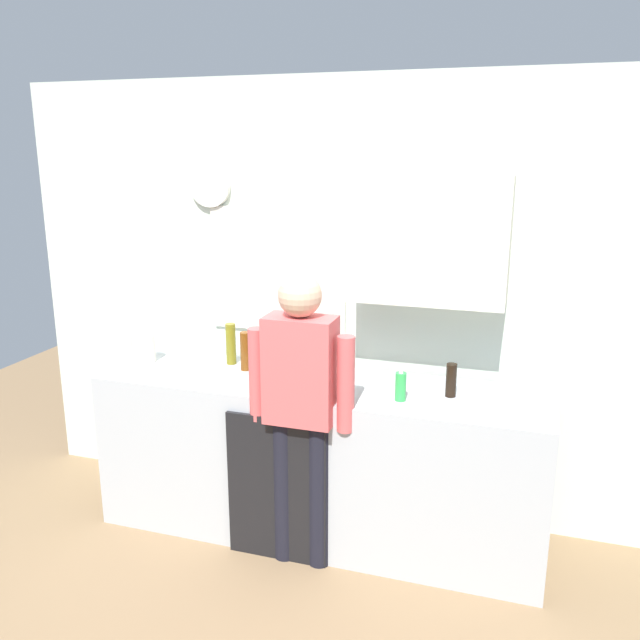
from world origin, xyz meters
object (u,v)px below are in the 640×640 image
coffee_maker (315,365)px  bottle_olive_oil (231,344)px  cup_terracotta_mug (296,360)px  bottle_amber_beer (245,351)px  person_at_sink (301,398)px  bottle_dark_sauce (451,380)px  storage_canister (144,348)px  cup_yellow_cup (288,368)px  dish_soap (401,386)px

coffee_maker → bottle_olive_oil: (-0.63, 0.28, -0.02)m
coffee_maker → cup_terracotta_mug: size_ratio=3.59×
bottle_amber_beer → person_at_sink: bearing=-38.6°
cup_terracotta_mug → person_at_sink: bearing=-67.8°
bottle_olive_oil → bottle_dark_sauce: bottle_olive_oil is taller
bottle_amber_beer → storage_canister: size_ratio=1.35×
coffee_maker → cup_yellow_cup: (-0.23, 0.20, -0.10)m
storage_canister → bottle_olive_oil: bearing=13.3°
cup_yellow_cup → storage_canister: storage_canister is taller
cup_yellow_cup → person_at_sink: bearing=-60.8°
person_at_sink → dish_soap: bearing=6.6°
dish_soap → storage_canister: 1.63m
coffee_maker → cup_terracotta_mug: (-0.23, 0.34, -0.10)m
bottle_olive_oil → dish_soap: size_ratio=1.39×
bottle_amber_beer → cup_yellow_cup: bearing=-1.4°
bottle_olive_oil → bottle_dark_sauce: bearing=-6.1°
bottle_amber_beer → cup_terracotta_mug: bottle_amber_beer is taller
cup_yellow_cup → dish_soap: size_ratio=0.47×
cup_yellow_cup → cup_terracotta_mug: size_ratio=0.92×
bottle_dark_sauce → cup_terracotta_mug: bearing=168.0°
bottle_dark_sauce → dish_soap: (-0.24, -0.14, -0.01)m
cup_terracotta_mug → storage_canister: 0.94m
bottle_dark_sauce → storage_canister: (-1.86, 0.02, -0.00)m
coffee_maker → dish_soap: size_ratio=1.83×
coffee_maker → bottle_amber_beer: 0.54m
cup_yellow_cup → cup_terracotta_mug: (-0.00, 0.14, 0.00)m
bottle_dark_sauce → cup_yellow_cup: bearing=176.4°
coffee_maker → bottle_amber_beer: (-0.50, 0.20, -0.03)m
bottle_dark_sauce → cup_yellow_cup: bottle_dark_sauce is taller
bottle_dark_sauce → person_at_sink: size_ratio=0.11×
cup_terracotta_mug → cup_yellow_cup: bearing=-89.5°
bottle_olive_oil → cup_yellow_cup: size_ratio=2.94×
bottle_olive_oil → bottle_amber_beer: bearing=-31.1°
bottle_dark_sauce → storage_canister: 1.86m
dish_soap → coffee_maker: bearing=-179.7°
bottle_dark_sauce → cup_yellow_cup: size_ratio=2.12×
bottle_dark_sauce → cup_terracotta_mug: (-0.94, 0.20, -0.04)m
coffee_maker → person_at_sink: (-0.02, -0.18, -0.12)m
bottle_dark_sauce → person_at_sink: 0.80m
person_at_sink → cup_terracotta_mug: bearing=98.4°
bottle_amber_beer → person_at_sink: (0.48, -0.38, -0.09)m
cup_yellow_cup → storage_canister: size_ratio=0.50×
bottle_olive_oil → cup_yellow_cup: 0.42m
cup_yellow_cup → dish_soap: dish_soap is taller
bottle_amber_beer → bottle_dark_sauce: size_ratio=1.28×
storage_canister → person_at_sink: (1.14, -0.34, -0.06)m
coffee_maker → bottle_amber_beer: coffee_maker is taller
bottle_amber_beer → person_at_sink: size_ratio=0.14×
bottle_dark_sauce → cup_yellow_cup: (-0.94, 0.06, -0.05)m
coffee_maker → person_at_sink: person_at_sink is taller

